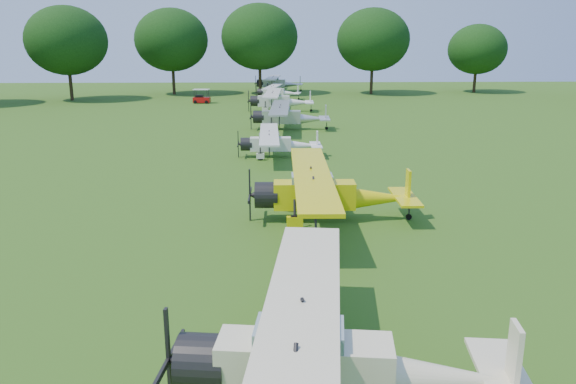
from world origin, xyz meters
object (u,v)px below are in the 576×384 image
(aircraft_4, at_px, (287,115))
(aircraft_5, at_px, (279,99))
(golf_cart, at_px, (201,99))
(aircraft_7, at_px, (277,82))
(aircraft_2, at_px, (327,190))
(aircraft_1, at_px, (332,359))
(aircraft_3, at_px, (277,142))
(aircraft_6, at_px, (277,91))

(aircraft_4, distance_m, aircraft_5, 13.10)
(golf_cart, bearing_deg, aircraft_7, 66.27)
(aircraft_2, bearing_deg, golf_cart, 104.15)
(aircraft_1, distance_m, aircraft_3, 27.49)
(aircraft_5, bearing_deg, aircraft_6, 93.35)
(aircraft_4, distance_m, aircraft_7, 39.05)
(aircraft_5, relative_size, aircraft_7, 0.98)
(aircraft_2, bearing_deg, aircraft_6, 92.78)
(aircraft_5, relative_size, aircraft_6, 1.21)
(aircraft_5, distance_m, aircraft_6, 13.09)
(aircraft_6, bearing_deg, aircraft_5, -79.82)
(aircraft_3, distance_m, aircraft_5, 25.22)
(aircraft_6, bearing_deg, golf_cart, -145.51)
(aircraft_4, height_order, aircraft_5, aircraft_5)
(aircraft_2, bearing_deg, aircraft_3, 99.33)
(aircraft_3, relative_size, aircraft_5, 0.78)
(golf_cart, bearing_deg, aircraft_5, -36.15)
(aircraft_7, bearing_deg, aircraft_2, -83.53)
(aircraft_5, bearing_deg, aircraft_4, -84.41)
(aircraft_2, relative_size, aircraft_3, 1.30)
(aircraft_1, xyz_separation_m, aircraft_7, (0.02, 78.65, -0.03))
(aircraft_1, relative_size, aircraft_6, 1.26)
(aircraft_3, height_order, golf_cart, aircraft_3)
(aircraft_3, height_order, aircraft_4, aircraft_4)
(aircraft_2, relative_size, aircraft_7, 0.99)
(aircraft_1, distance_m, golf_cart, 62.20)
(aircraft_3, height_order, aircraft_6, aircraft_6)
(aircraft_6, bearing_deg, aircraft_4, -78.71)
(aircraft_2, xyz_separation_m, aircraft_7, (-1.23, 65.17, 0.00))
(aircraft_5, bearing_deg, aircraft_1, -86.61)
(aircraft_1, bearing_deg, golf_cart, 105.87)
(aircraft_2, xyz_separation_m, aircraft_6, (-1.51, 52.29, -0.26))
(aircraft_3, bearing_deg, aircraft_4, 84.70)
(aircraft_2, distance_m, aircraft_4, 26.14)
(aircraft_2, bearing_deg, aircraft_1, -94.18)
(aircraft_6, relative_size, aircraft_7, 0.81)
(aircraft_3, height_order, aircraft_7, aircraft_7)
(aircraft_1, distance_m, aircraft_6, 65.77)
(aircraft_5, bearing_deg, golf_cart, 140.97)
(aircraft_4, height_order, aircraft_6, aircraft_4)
(aircraft_4, relative_size, golf_cart, 5.21)
(aircraft_7, height_order, golf_cart, aircraft_7)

